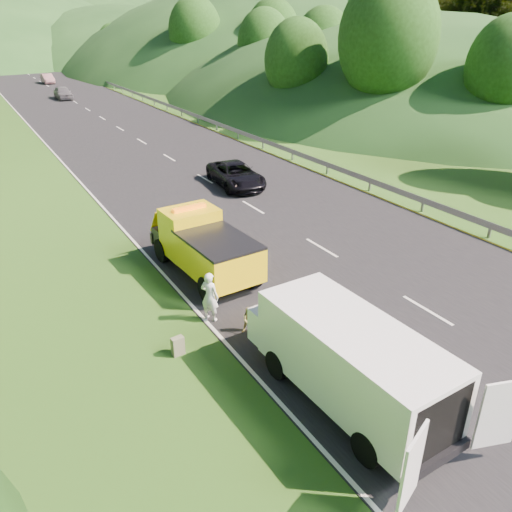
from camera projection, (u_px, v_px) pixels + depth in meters
ground at (323, 308)px, 17.43m from camera, size 320.00×320.00×0.00m
road_surface at (102, 118)px, 49.86m from camera, size 14.00×200.00×0.02m
guardrail at (134, 97)px, 62.90m from camera, size 0.06×140.00×1.52m
tree_line_right at (200, 85)px, 74.54m from camera, size 14.00×140.00×14.00m
hills_backdrop at (15, 57)px, 124.98m from camera, size 201.00×288.60×44.00m
tow_truck at (203, 245)px, 19.29m from camera, size 2.46×5.87×2.47m
white_van at (348, 358)px, 12.69m from camera, size 3.68×6.79×2.39m
woman at (211, 320)px, 16.74m from camera, size 0.74×0.79×1.75m
child at (249, 332)px, 16.08m from camera, size 0.52×0.46×0.89m
worker at (383, 403)px, 13.14m from camera, size 1.33×1.11×1.79m
suitcase at (178, 346)px, 14.89m from camera, size 0.40×0.25×0.60m
spare_tire at (435, 445)px, 11.84m from camera, size 0.60×0.60×0.20m
passing_suv at (236, 186)px, 29.92m from camera, size 2.82×5.19×1.38m
dist_car_a at (64, 99)px, 61.33m from camera, size 1.75×4.34×1.48m
dist_car_b at (48, 83)px, 75.74m from camera, size 1.46×4.18×1.38m
dist_car_c at (33, 72)px, 92.09m from camera, size 2.18×5.36×1.56m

